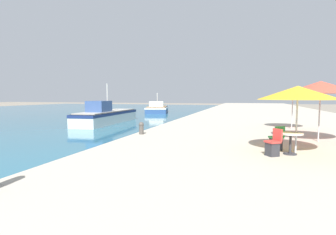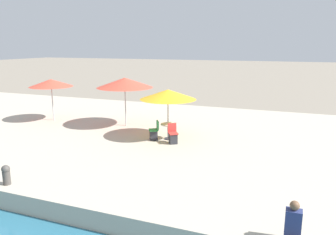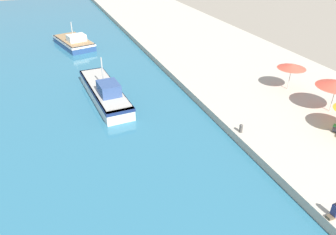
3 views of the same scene
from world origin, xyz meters
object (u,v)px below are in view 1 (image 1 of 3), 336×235
(cafe_umbrella_pink, at_px, (298,93))
(cafe_umbrella_striped, at_px, (293,93))
(cafe_chair_left, at_px, (276,142))
(fishing_boat_near, at_px, (107,115))
(cafe_chair_right, at_px, (273,146))
(fishing_boat_mid, at_px, (157,109))
(cafe_table, at_px, (290,139))
(mooring_bollard, at_px, (141,128))
(cafe_umbrella_white, at_px, (321,87))

(cafe_umbrella_pink, height_order, cafe_umbrella_striped, cafe_umbrella_striped)
(cafe_chair_left, bearing_deg, cafe_umbrella_pink, -71.88)
(fishing_boat_near, distance_m, cafe_chair_right, 19.27)
(fishing_boat_mid, xyz_separation_m, cafe_chair_left, (14.63, -29.39, 0.31))
(cafe_umbrella_striped, bearing_deg, fishing_boat_mid, 126.33)
(cafe_table, relative_size, mooring_bollard, 1.22)
(fishing_boat_near, distance_m, cafe_umbrella_striped, 16.64)
(cafe_table, bearing_deg, mooring_bollard, 155.89)
(cafe_umbrella_pink, bearing_deg, fishing_boat_near, 138.62)
(cafe_umbrella_white, bearing_deg, mooring_bollard, -178.73)
(cafe_umbrella_pink, xyz_separation_m, cafe_chair_right, (-0.79, -0.55, -1.79))
(cafe_chair_right, bearing_deg, cafe_table, -90.00)
(mooring_bollard, bearing_deg, cafe_table, -24.11)
(cafe_umbrella_striped, relative_size, cafe_chair_left, 2.74)
(cafe_chair_right, bearing_deg, cafe_umbrella_pink, -90.03)
(cafe_umbrella_pink, relative_size, cafe_chair_left, 2.93)
(cafe_umbrella_striped, distance_m, cafe_chair_left, 7.67)
(cafe_umbrella_white, distance_m, cafe_chair_right, 4.71)
(cafe_umbrella_pink, bearing_deg, cafe_chair_right, -145.21)
(cafe_umbrella_pink, distance_m, cafe_table, 1.60)
(cafe_umbrella_striped, distance_m, cafe_table, 8.14)
(cafe_umbrella_striped, bearing_deg, cafe_umbrella_pink, -97.96)
(fishing_boat_mid, height_order, cafe_umbrella_white, cafe_umbrella_white)
(fishing_boat_mid, bearing_deg, mooring_bollard, -86.79)
(cafe_umbrella_pink, bearing_deg, cafe_table, -145.30)
(fishing_boat_near, distance_m, cafe_umbrella_pink, 19.57)
(cafe_table, distance_m, cafe_chair_left, 0.75)
(fishing_boat_mid, distance_m, cafe_table, 33.56)
(fishing_boat_mid, xyz_separation_m, cafe_umbrella_pink, (15.20, -29.87, 2.10))
(cafe_umbrella_white, bearing_deg, fishing_boat_near, 148.56)
(cafe_chair_right, height_order, mooring_bollard, cafe_chair_right)
(fishing_boat_mid, relative_size, cafe_umbrella_white, 2.56)
(cafe_table, height_order, cafe_chair_left, cafe_chair_left)
(fishing_boat_near, bearing_deg, cafe_table, -45.66)
(cafe_umbrella_pink, bearing_deg, cafe_umbrella_white, 64.91)
(cafe_umbrella_pink, height_order, cafe_chair_right, cafe_umbrella_pink)
(cafe_umbrella_pink, bearing_deg, cafe_chair_left, 139.86)
(fishing_boat_near, height_order, mooring_bollard, fishing_boat_near)
(fishing_boat_mid, distance_m, cafe_umbrella_white, 31.64)
(fishing_boat_near, height_order, cafe_table, fishing_boat_near)
(fishing_boat_mid, xyz_separation_m, cafe_umbrella_white, (16.64, -26.81, 2.38))
(cafe_table, bearing_deg, cafe_chair_left, 121.74)
(cafe_umbrella_striped, distance_m, mooring_bollard, 9.54)
(cafe_umbrella_pink, xyz_separation_m, cafe_chair_left, (-0.57, 0.48, -1.79))
(cafe_umbrella_pink, height_order, cafe_chair_left, cafe_umbrella_pink)
(cafe_table, bearing_deg, cafe_umbrella_striped, 80.81)
(fishing_boat_mid, bearing_deg, cafe_chair_left, -77.39)
(fishing_boat_near, relative_size, cafe_chair_right, 11.05)
(fishing_boat_near, height_order, cafe_chair_left, fishing_boat_near)
(cafe_umbrella_striped, relative_size, cafe_chair_right, 2.74)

